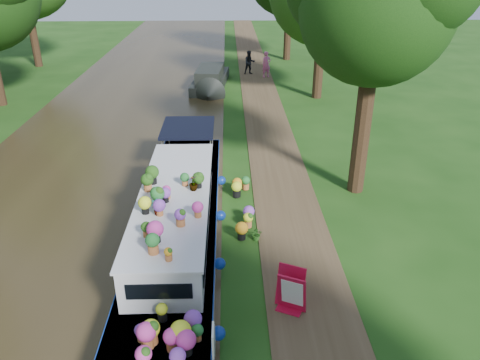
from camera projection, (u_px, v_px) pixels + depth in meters
name	position (u px, v px, depth m)	size (l,w,h in m)	color
ground	(255.00, 237.00, 14.13)	(100.00, 100.00, 0.00)	#173C0F
canal_water	(55.00, 240.00, 13.98)	(10.00, 100.00, 0.02)	#2D2514
towpath	(294.00, 236.00, 14.15)	(2.20, 100.00, 0.03)	#453520
plant_boat	(176.00, 226.00, 13.08)	(2.29, 13.52, 2.29)	silver
second_boat	(210.00, 80.00, 29.49)	(2.41, 6.73, 1.27)	black
sandwich_board	(291.00, 292.00, 11.03)	(0.75, 0.78, 1.08)	red
pedestrian_pink	(266.00, 64.00, 31.78)	(0.63, 0.41, 1.72)	#E55E99
pedestrian_dark	(250.00, 62.00, 32.61)	(0.78, 0.61, 1.61)	black
verge_plant	(257.00, 234.00, 13.89)	(0.37, 0.32, 0.41)	#306C20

